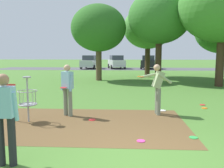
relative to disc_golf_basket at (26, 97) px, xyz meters
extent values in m
plane|color=#47752D|center=(3.30, -2.48, -0.75)|extent=(160.00, 160.00, 0.00)
cube|color=brown|center=(1.74, -0.09, -0.75)|extent=(6.10, 3.62, 0.01)
cylinder|color=#9E9EA3|center=(0.06, -0.01, -0.08)|extent=(0.05, 0.05, 1.35)
cylinder|color=#9E9EA3|center=(0.06, -0.01, 0.62)|extent=(0.24, 0.24, 0.04)
torus|color=#9E9EA3|center=(0.06, -0.01, 0.20)|extent=(0.58, 0.58, 0.02)
torus|color=#9E9EA3|center=(0.06, -0.01, -0.20)|extent=(0.55, 0.55, 0.03)
cylinder|color=#9E9EA3|center=(0.06, -0.01, -0.22)|extent=(0.48, 0.48, 0.02)
cylinder|color=gray|center=(0.30, -0.01, 0.00)|extent=(0.01, 0.01, 0.40)
cylinder|color=gray|center=(0.25, 0.13, 0.00)|extent=(0.01, 0.01, 0.40)
cylinder|color=gray|center=(0.13, 0.22, 0.00)|extent=(0.01, 0.01, 0.40)
cylinder|color=gray|center=(-0.01, 0.22, 0.00)|extent=(0.01, 0.01, 0.40)
cylinder|color=gray|center=(-0.13, 0.13, 0.00)|extent=(0.01, 0.01, 0.40)
cylinder|color=gray|center=(-0.18, -0.01, 0.00)|extent=(0.01, 0.01, 0.40)
cylinder|color=gray|center=(-0.13, -0.15, 0.00)|extent=(0.01, 0.01, 0.40)
cylinder|color=gray|center=(-0.01, -0.24, 0.00)|extent=(0.01, 0.01, 0.40)
cylinder|color=gray|center=(0.13, -0.24, 0.00)|extent=(0.01, 0.01, 0.40)
cylinder|color=gray|center=(0.25, -0.15, 0.00)|extent=(0.01, 0.01, 0.40)
cylinder|color=#4C3823|center=(-0.49, 0.09, -0.20)|extent=(0.04, 0.04, 1.10)
cube|color=red|center=(-0.49, 0.09, 0.30)|extent=(0.28, 0.03, 0.20)
cylinder|color=slate|center=(1.18, 0.71, -0.29)|extent=(0.14, 0.14, 0.92)
cylinder|color=slate|center=(0.99, 0.83, -0.29)|extent=(0.14, 0.14, 0.92)
cube|color=#84B7D1|center=(1.08, 0.77, 0.45)|extent=(0.42, 0.38, 0.56)
sphere|color=tan|center=(1.08, 0.77, 0.85)|extent=(0.22, 0.22, 0.22)
cylinder|color=#84B7D1|center=(1.23, 0.65, 0.36)|extent=(0.16, 0.19, 0.55)
cylinder|color=#84B7D1|center=(0.92, 0.86, 0.36)|extent=(0.16, 0.19, 0.55)
cylinder|color=red|center=(0.99, 0.62, 0.22)|extent=(0.22, 0.22, 0.02)
cylinder|color=#232328|center=(0.71, -2.80, -0.29)|extent=(0.14, 0.14, 0.92)
cylinder|color=#232328|center=(0.93, -2.80, -0.29)|extent=(0.14, 0.14, 0.92)
cube|color=#84B7D1|center=(0.82, -2.80, 0.45)|extent=(0.36, 0.22, 0.56)
sphere|color=#9E7051|center=(0.82, -2.80, 0.85)|extent=(0.22, 0.22, 0.22)
cylinder|color=#84B7D1|center=(1.00, -2.78, 0.36)|extent=(0.09, 0.16, 0.55)
cylinder|color=orange|center=(0.82, -2.62, 0.22)|extent=(0.22, 0.22, 0.02)
cylinder|color=slate|center=(4.11, 1.03, -0.29)|extent=(0.14, 0.14, 0.92)
cylinder|color=slate|center=(4.09, 1.25, -0.29)|extent=(0.14, 0.14, 0.92)
cube|color=#93A875|center=(4.10, 1.14, 0.45)|extent=(0.42, 0.40, 0.60)
sphere|color=tan|center=(4.04, 1.13, 0.85)|extent=(0.22, 0.22, 0.22)
cylinder|color=#93A875|center=(3.78, 1.27, 0.56)|extent=(0.59, 0.15, 0.21)
cylinder|color=orange|center=(3.51, 1.24, 0.53)|extent=(0.22, 0.22, 0.02)
cylinder|color=#93A875|center=(4.29, 1.00, 0.49)|extent=(0.48, 0.14, 0.37)
cylinder|color=#E53D99|center=(3.37, -1.44, -0.74)|extent=(0.20, 0.20, 0.02)
cylinder|color=red|center=(1.96, 0.29, -0.74)|extent=(0.22, 0.22, 0.02)
cylinder|color=green|center=(4.68, -1.14, -0.74)|extent=(0.21, 0.21, 0.02)
cylinder|color=red|center=(6.11, 2.72, -0.74)|extent=(0.21, 0.21, 0.02)
cylinder|color=white|center=(4.34, 1.65, -0.74)|extent=(0.25, 0.25, 0.02)
cylinder|color=orange|center=(6.00, 2.13, -0.74)|extent=(0.21, 0.21, 0.02)
cylinder|color=#422D1E|center=(5.41, 10.90, 0.74)|extent=(0.46, 0.46, 3.00)
ellipsoid|color=#38752D|center=(5.41, 10.90, 3.94)|extent=(4.53, 4.53, 3.85)
cylinder|color=brown|center=(0.91, 11.43, 0.46)|extent=(0.45, 0.45, 2.43)
ellipsoid|color=#2D6623|center=(0.91, 11.43, 3.24)|extent=(4.18, 4.18, 3.56)
cylinder|color=brown|center=(11.73, 15.54, 0.41)|extent=(0.47, 0.47, 2.34)
ellipsoid|color=#38752D|center=(11.73, 15.54, 3.40)|extent=(4.86, 4.86, 4.13)
cylinder|color=#422D1E|center=(4.92, 14.33, 0.60)|extent=(0.45, 0.45, 2.70)
ellipsoid|color=#4C8E3D|center=(4.92, 14.33, 3.56)|extent=(4.29, 4.29, 3.65)
cylinder|color=#422D1E|center=(8.93, 8.45, 0.75)|extent=(0.50, 0.50, 3.00)
ellipsoid|color=#428433|center=(8.93, 8.45, 4.27)|extent=(5.39, 5.39, 4.58)
cube|color=#4C4C51|center=(3.30, 25.77, -0.75)|extent=(36.00, 6.00, 0.01)
cube|color=#B2B7BC|center=(-1.96, 25.90, 0.00)|extent=(2.24, 4.37, 0.90)
cube|color=#2D333D|center=(-1.96, 25.90, 0.77)|extent=(1.81, 2.34, 0.64)
cylinder|color=black|center=(-2.71, 27.29, -0.45)|extent=(0.24, 0.62, 0.60)
cylinder|color=black|center=(-0.92, 27.09, -0.45)|extent=(0.24, 0.62, 0.60)
cylinder|color=black|center=(-2.99, 24.70, -0.45)|extent=(0.24, 0.62, 0.60)
cylinder|color=black|center=(-1.20, 24.50, -0.45)|extent=(0.24, 0.62, 0.60)
cube|color=silver|center=(1.70, 26.41, 0.00)|extent=(2.69, 4.49, 0.90)
cube|color=#2D333D|center=(1.70, 26.41, 0.77)|extent=(2.03, 2.48, 0.64)
cylinder|color=black|center=(0.53, 27.48, -0.45)|extent=(0.31, 0.62, 0.60)
cylinder|color=black|center=(2.29, 27.88, -0.45)|extent=(0.31, 0.62, 0.60)
cylinder|color=black|center=(1.11, 24.94, -0.45)|extent=(0.31, 0.62, 0.60)
cylinder|color=black|center=(2.86, 25.34, -0.45)|extent=(0.31, 0.62, 0.60)
cube|color=black|center=(6.18, 26.08, 0.00)|extent=(2.48, 4.44, 0.90)
cube|color=#2D333D|center=(6.18, 26.08, 0.77)|extent=(1.93, 2.42, 0.64)
cylinder|color=black|center=(5.51, 27.52, -0.45)|extent=(0.28, 0.62, 0.60)
cylinder|color=black|center=(7.29, 27.21, -0.45)|extent=(0.28, 0.62, 0.60)
cylinder|color=black|center=(5.07, 24.95, -0.45)|extent=(0.28, 0.62, 0.60)
cylinder|color=black|center=(6.85, 24.65, -0.45)|extent=(0.28, 0.62, 0.60)
camera|label=1|loc=(2.99, -6.85, 1.31)|focal=37.97mm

